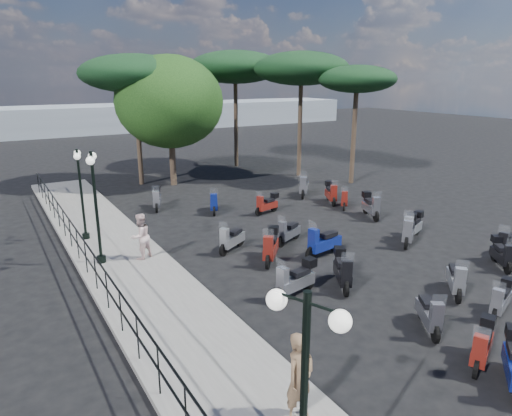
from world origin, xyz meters
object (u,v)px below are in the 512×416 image
scooter_10 (214,203)px  scooter_13 (409,231)px  scooter_26 (331,193)px  scooter_9 (267,204)px  scooter_1 (429,315)px  scooter_12 (501,300)px  woman (300,377)px  scooter_19 (413,227)px  scooter_18 (502,254)px  pine_0 (235,67)px  lamp_post_1 (96,201)px  scooter_3 (295,280)px  pine_3 (357,80)px  lamp_post_0 (303,410)px  broadleaf_tree (170,102)px  pedestrian_far (140,236)px  scooter_21 (304,187)px  scooter_15 (288,233)px  scooter_2 (343,271)px  scooter_17 (506,244)px  pine_1 (301,69)px  scooter_8 (271,247)px  scooter_20 (344,200)px  lamp_post_2 (81,188)px  scooter_0 (482,346)px  scooter_14 (323,243)px  pine_2 (134,74)px  scooter_25 (371,206)px  scooter_4 (231,240)px

scooter_10 → scooter_13: scooter_13 is taller
scooter_26 → scooter_9: bearing=25.2°
scooter_1 → scooter_12: (2.33, -0.46, -0.00)m
scooter_13 → woman: bearing=86.2°
scooter_26 → scooter_19: bearing=110.5°
scooter_18 → pine_0: pine_0 is taller
lamp_post_1 → scooter_3: (4.37, -5.20, -1.82)m
pine_0 → pine_3: size_ratio=1.16×
lamp_post_0 → broadleaf_tree: size_ratio=0.50×
pedestrian_far → scooter_21: size_ratio=1.08×
scooter_10 → scooter_13: size_ratio=1.00×
broadleaf_tree → scooter_15: bearing=-89.3°
scooter_2 → scooter_17: 6.73m
scooter_21 → lamp_post_1: bearing=61.1°
scooter_19 → pine_0: (1.40, 17.13, 6.34)m
scooter_3 → scooter_19: bearing=-88.3°
scooter_12 → scooter_18: bearing=-77.8°
lamp_post_0 → pine_1: pine_1 is taller
scooter_8 → scooter_17: (7.42, -3.99, -0.07)m
scooter_10 → scooter_15: (0.63, -5.24, -0.02)m
scooter_20 → scooter_2: bearing=90.4°
scooter_2 → pine_3: pine_3 is taller
lamp_post_1 → scooter_12: bearing=-30.9°
scooter_2 → pine_0: (6.71, 18.99, 6.32)m
lamp_post_2 → scooter_19: bearing=-18.4°
pedestrian_far → scooter_0: 10.78m
woman → scooter_14: size_ratio=0.94×
pedestrian_far → pine_0: (11.40, 13.92, 5.88)m
scooter_9 → pine_1: 10.97m
scooter_3 → scooter_13: scooter_13 is taller
lamp_post_2 → pine_2: bearing=71.2°
scooter_15 → scooter_0: bearing=150.3°
scooter_25 → scooter_26: 2.85m
lamp_post_2 → scooter_0: size_ratio=2.42×
scooter_1 → scooter_4: 7.64m
scooter_26 → woman: bearing=74.9°
scooter_2 → scooter_20: (5.98, 6.62, -0.11)m
woman → pine_3: 21.32m
scooter_17 → pine_2: pine_2 is taller
lamp_post_0 → pine_2: bearing=55.4°
scooter_9 → scooter_17: bearing=-168.4°
scooter_20 → pine_0: (0.73, 12.37, 6.42)m
scooter_25 → scooter_3: bearing=54.5°
scooter_2 → scooter_25: 7.65m
lamp_post_0 → pine_0: pine_0 is taller
pine_3 → scooter_26: bearing=-144.2°
scooter_2 → broadleaf_tree: 16.30m
scooter_3 → scooter_8: (0.81, 2.59, 0.03)m
pine_3 → pine_1: bearing=112.3°
lamp_post_0 → scooter_0: 6.39m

